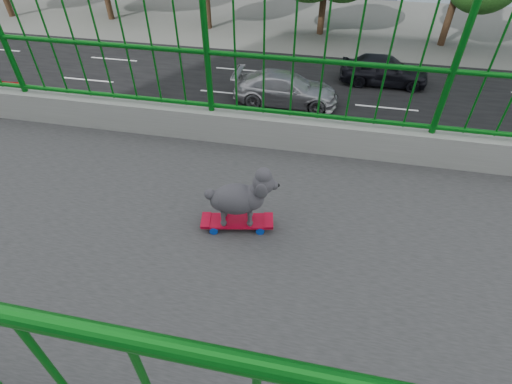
{
  "coord_description": "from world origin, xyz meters",
  "views": [
    {
      "loc": [
        1.7,
        5.06,
        9.08
      ],
      "look_at": [
        -0.68,
        4.58,
        6.97
      ],
      "focal_mm": 26.68,
      "sensor_mm": 36.0,
      "label": 1
    }
  ],
  "objects": [
    {
      "name": "skateboard",
      "position": [
        -0.23,
        4.53,
        7.05
      ],
      "size": [
        0.25,
        0.55,
        0.07
      ],
      "rotation": [
        0.0,
        0.0,
        0.19
      ],
      "color": "red",
      "rests_on": "footbridge"
    },
    {
      "name": "car_4",
      "position": [
        -18.8,
        7.87,
        0.78
      ],
      "size": [
        1.84,
        4.56,
        1.55
      ],
      "primitive_type": "imported",
      "rotation": [
        0.0,
        0.0,
        3.14
      ],
      "color": "black",
      "rests_on": "ground"
    },
    {
      "name": "road",
      "position": [
        -13.0,
        0.0,
        0.01
      ],
      "size": [
        18.0,
        90.0,
        0.02
      ],
      "primitive_type": "cube",
      "color": "black",
      "rests_on": "ground"
    },
    {
      "name": "car_3",
      "position": [
        -15.6,
        3.05,
        0.75
      ],
      "size": [
        2.09,
        5.14,
        1.49
      ],
      "primitive_type": "imported",
      "rotation": [
        0.0,
        0.0,
        3.14
      ],
      "color": "#A5A5AB",
      "rests_on": "ground"
    },
    {
      "name": "car_0",
      "position": [
        -6.0,
        -0.59,
        0.66
      ],
      "size": [
        1.57,
        3.89,
        1.33
      ],
      "primitive_type": "imported",
      "color": "#AD0609",
      "rests_on": "ground"
    },
    {
      "name": "poodle",
      "position": [
        -0.23,
        4.55,
        7.3
      ],
      "size": [
        0.28,
        0.52,
        0.44
      ],
      "rotation": [
        0.0,
        0.0,
        0.19
      ],
      "color": "#2C2A2F",
      "rests_on": "skateboard"
    }
  ]
}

